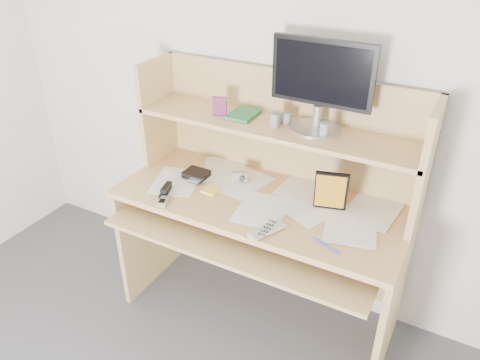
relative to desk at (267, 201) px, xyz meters
The scene contains 19 objects.
back_wall 0.60m from the desk, 90.00° to the left, with size 3.60×0.04×2.50m, color silver.
desk is the anchor object (origin of this frame).
paper_clutter 0.10m from the desk, 90.00° to the right, with size 1.32×0.54×0.01m, color silver.
keyboard 0.19m from the desk, 57.83° to the right, with size 0.43×0.19×0.03m.
tv_remote 0.35m from the desk, 64.53° to the right, with size 0.05×0.18×0.02m, color #A7A6A2.
flip_phone 0.51m from the desk, 138.64° to the right, with size 0.04×0.08×0.02m, color #B2B2B4.
stapler 0.50m from the desk, 149.20° to the right, with size 0.03×0.12×0.04m, color black.
wallet 0.39m from the desk, behind, with size 0.12×0.10×0.03m, color black.
sticky_note_pad 0.28m from the desk, 152.56° to the right, with size 0.08×0.08×0.01m, color #FFF843.
digital_camera 0.19m from the desk, behind, with size 0.08×0.03×0.05m, color #A8A8AA.
game_case 0.37m from the desk, ahead, with size 0.15×0.02×0.21m, color black.
blue_pen 0.49m from the desk, 34.88° to the right, with size 0.01×0.01×0.14m, color blue.
card_box 0.52m from the desk, behind, with size 0.07×0.02×0.09m, color maroon.
shelf_book 0.44m from the desk, 154.74° to the left, with size 0.12×0.17×0.02m, color #307842.
chip_stack_a 0.42m from the desk, 89.49° to the left, with size 0.04×0.04×0.06m, color black.
chip_stack_b 0.42m from the desk, 71.54° to the left, with size 0.04×0.04×0.07m, color silver.
chip_stack_c 0.43m from the desk, 68.58° to the left, with size 0.04×0.04×0.05m, color black.
chip_stack_d 0.49m from the desk, ahead, with size 0.04×0.04×0.07m, color white.
monitor 0.64m from the desk, 32.86° to the left, with size 0.47×0.23×0.40m.
Camera 1 is at (0.82, -0.23, 1.94)m, focal length 35.00 mm.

